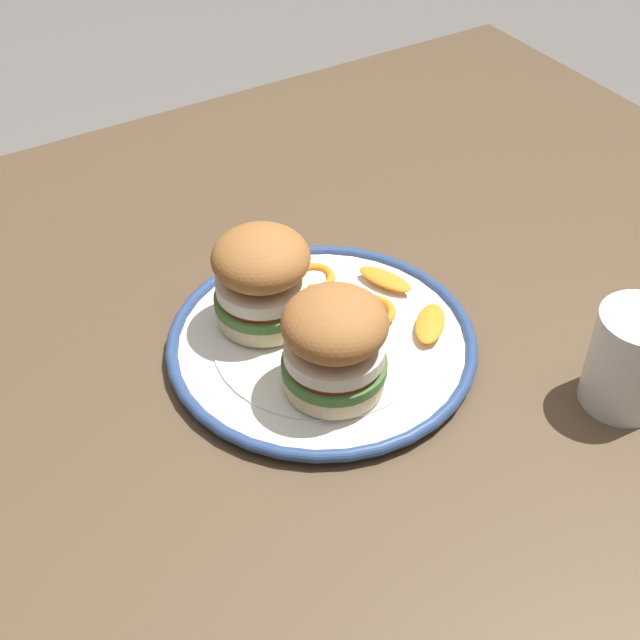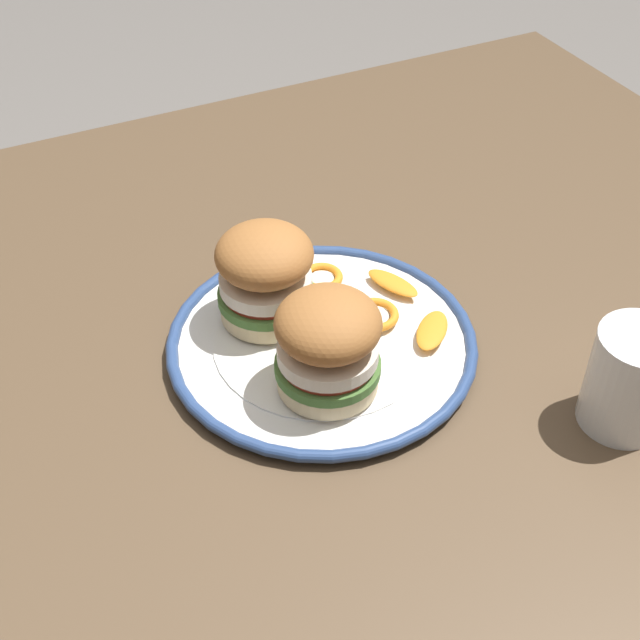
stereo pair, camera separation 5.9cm
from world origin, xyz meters
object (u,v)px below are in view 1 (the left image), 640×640
sandwich_half_right (262,277)px  dinner_plate (320,343)px  dining_table (325,409)px  sandwich_half_left (334,343)px  drinking_glass (630,364)px

sandwich_half_right → dinner_plate: bearing=-59.7°
dinner_plate → sandwich_half_right: sandwich_half_right is taller
dining_table → sandwich_half_left: bearing=-113.4°
dinner_plate → sandwich_half_left: bearing=-109.6°
dinner_plate → drinking_glass: drinking_glass is taller
dinner_plate → drinking_glass: size_ratio=3.06×
sandwich_half_left → drinking_glass: size_ratio=1.04×
dining_table → dinner_plate: bearing=107.7°
sandwich_half_left → drinking_glass: sandwich_half_left is taller
dining_table → dinner_plate: (-0.00, 0.01, 0.09)m
dining_table → sandwich_half_right: size_ratio=11.34×
dining_table → drinking_glass: 0.31m
dining_table → dinner_plate: size_ratio=4.25×
dinner_plate → sandwich_half_left: (-0.02, -0.06, 0.06)m
sandwich_half_right → dining_table: bearing=-60.9°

